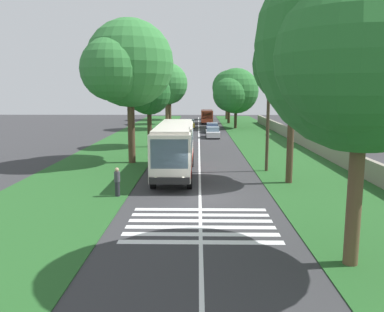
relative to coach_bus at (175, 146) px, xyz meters
name	(u,v)px	position (x,y,z in m)	size (l,w,h in m)	color
ground	(200,198)	(-6.17, -1.80, -2.15)	(160.00, 160.00, 0.00)	#333335
grass_verge_left	(113,155)	(8.83, 6.40, -2.13)	(120.00, 8.00, 0.04)	#235623
grass_verge_right	(286,156)	(8.83, -10.00, -2.13)	(120.00, 8.00, 0.04)	#235623
centre_line	(199,156)	(8.83, -1.80, -2.14)	(110.00, 0.16, 0.01)	silver
coach_bus	(175,146)	(0.00, 0.00, 0.00)	(11.16, 2.62, 3.73)	silver
zebra_crossing	(200,224)	(-10.70, -1.80, -2.14)	(4.95, 6.80, 0.01)	silver
trailing_car_0	(181,139)	(16.87, 0.27, -1.48)	(4.30, 1.78, 1.43)	#B21E1E
trailing_car_1	(213,133)	(23.73, -3.62, -1.48)	(4.30, 1.78, 1.43)	silver
trailing_car_2	(212,128)	(30.25, -3.77, -1.48)	(4.30, 1.78, 1.43)	navy
trailing_car_3	(189,124)	(37.66, -0.23, -1.48)	(4.30, 1.78, 1.43)	gold
trailing_minibus_0	(207,115)	(46.18, -3.32, -0.60)	(6.00, 2.14, 2.53)	#CC4C33
roadside_tree_left_0	(166,85)	(34.86, 3.40, 4.92)	(7.30, 6.52, 10.44)	brown
roadside_tree_left_1	(148,94)	(14.64, 3.72, 3.56)	(5.72, 4.65, 8.15)	#3D2D1E
roadside_tree_left_2	(169,89)	(44.61, 3.71, 4.31)	(5.51, 4.57, 8.86)	#3D2D1E
roadside_tree_left_3	(169,89)	(55.55, 4.34, 4.32)	(7.86, 6.48, 9.86)	#4C3826
roadside_tree_left_4	(128,66)	(5.17, 4.16, 5.93)	(9.16, 7.21, 11.89)	#4C3826
roadside_tree_right_0	(228,88)	(46.83, -7.26, 4.44)	(7.63, 6.31, 9.89)	#3D2D1E
roadside_tree_right_1	(291,66)	(-2.15, -7.65, 5.50)	(6.27, 5.24, 10.39)	#4C3826
roadside_tree_right_2	(226,84)	(57.52, -7.68, 5.35)	(5.74, 4.86, 10.05)	#4C3826
roadside_tree_right_3	(359,49)	(-14.90, -6.91, 5.27)	(8.36, 7.16, 11.14)	brown
roadside_tree_right_4	(234,92)	(36.89, -7.55, 3.69)	(9.39, 7.46, 9.69)	#3D2D1E
utility_pole	(268,118)	(1.60, -6.92, 1.90)	(0.24, 1.40, 7.73)	#473828
roadside_wall	(308,142)	(13.83, -13.40, -1.39)	(70.00, 0.40, 1.43)	gray
roadside_building	(347,113)	(20.87, -19.93, 1.20)	(13.29, 7.29, 6.60)	beige
pedestrian	(117,182)	(-5.99, 2.99, -1.24)	(0.34, 0.34, 1.69)	#26262D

